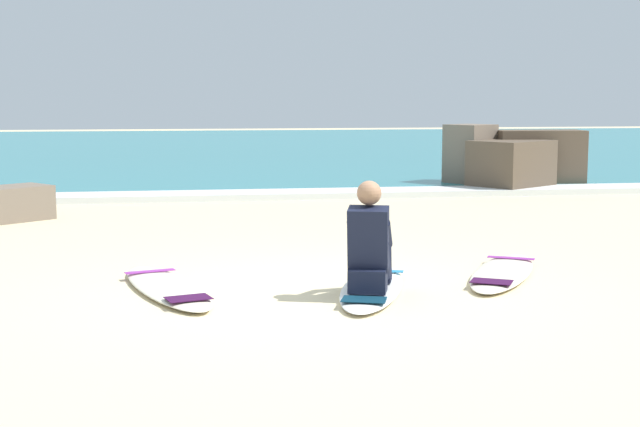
% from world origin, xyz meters
% --- Properties ---
extents(ground_plane, '(80.00, 80.00, 0.00)m').
position_xyz_m(ground_plane, '(0.00, 0.00, 0.00)').
color(ground_plane, beige).
extents(sea, '(80.00, 28.00, 0.10)m').
position_xyz_m(sea, '(0.00, 21.19, 0.05)').
color(sea, teal).
rests_on(sea, ground).
extents(breaking_foam, '(80.00, 0.90, 0.11)m').
position_xyz_m(breaking_foam, '(0.00, 7.49, 0.06)').
color(breaking_foam, white).
rests_on(breaking_foam, ground).
extents(surfboard_main, '(1.13, 2.10, 0.08)m').
position_xyz_m(surfboard_main, '(0.57, 0.02, 0.04)').
color(surfboard_main, white).
rests_on(surfboard_main, ground).
extents(surfer_seated, '(0.53, 0.77, 0.95)m').
position_xyz_m(surfer_seated, '(0.49, -0.22, 0.44)').
color(surfer_seated, black).
rests_on(surfer_seated, surfboard_main).
extents(surfboard_spare_near, '(1.08, 2.15, 0.08)m').
position_xyz_m(surfboard_spare_near, '(-1.25, 0.31, 0.04)').
color(surfboard_spare_near, '#EFE5C6').
rests_on(surfboard_spare_near, ground).
extents(surfboard_spare_far, '(1.46, 2.08, 0.08)m').
position_xyz_m(surfboard_spare_far, '(1.97, 0.51, 0.04)').
color(surfboard_spare_far, '#EFE5C6').
rests_on(surfboard_spare_far, ground).
extents(rock_outcrop_distant, '(2.68, 2.07, 1.20)m').
position_xyz_m(rock_outcrop_distant, '(5.06, 8.28, 0.52)').
color(rock_outcrop_distant, '#756656').
rests_on(rock_outcrop_distant, ground).
extents(shoreline_rock, '(1.25, 1.19, 0.48)m').
position_xyz_m(shoreline_rock, '(-3.48, 5.23, 0.24)').
color(shoreline_rock, '#756656').
rests_on(shoreline_rock, ground).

